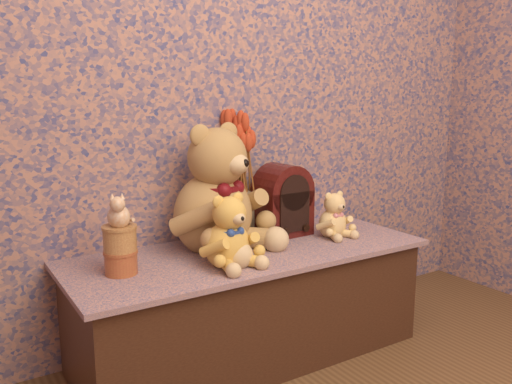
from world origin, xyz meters
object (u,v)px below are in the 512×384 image
Objects in this scene: biscuit_tin_lower at (121,263)px; ceramic_vase at (242,214)px; teddy_small at (333,212)px; cat_figurine at (118,209)px; teddy_medium at (227,227)px; cathedral_radio at (283,199)px; teddy_large at (213,182)px.

ceramic_vase is at bearing 19.00° from biscuit_tin_lower.
teddy_small is 1.91× the size of biscuit_tin_lower.
cat_figurine reaches higher than ceramic_vase.
cathedral_radio is (0.40, 0.23, 0.01)m from teddy_medium.
teddy_medium is at bearing -126.70° from teddy_large.
ceramic_vase is at bearing 40.27° from cat_figurine.
biscuit_tin_lower is at bearing 0.00° from cat_figurine.
ceramic_vase is (0.19, 0.10, -0.17)m from teddy_large.
teddy_medium is 2.55× the size of biscuit_tin_lower.
ceramic_vase is (-0.32, 0.22, -0.01)m from teddy_small.
teddy_large is 4.84× the size of biscuit_tin_lower.
teddy_small is at bearing 20.42° from cat_figurine.
cat_figurine reaches higher than teddy_medium.
teddy_medium reaches higher than teddy_small.
teddy_medium is at bearing -172.88° from teddy_small.
teddy_medium is 0.90× the size of cathedral_radio.
biscuit_tin_lower is (-0.92, 0.01, -0.06)m from teddy_small.
teddy_small is 0.22m from cathedral_radio.
cathedral_radio is at bearing 137.98° from teddy_small.
biscuit_tin_lower is (-0.76, -0.12, -0.11)m from cathedral_radio.
teddy_small is at bearing -0.85° from biscuit_tin_lower.
cat_figurine is at bearing 171.79° from teddy_large.
teddy_medium is 1.33× the size of teddy_small.
cat_figurine is (0.00, 0.00, 0.19)m from biscuit_tin_lower.
cathedral_radio is 2.53× the size of cat_figurine.
teddy_small is 0.39m from ceramic_vase.
cat_figurine is at bearing 176.72° from teddy_small.
ceramic_vase is 1.54× the size of cat_figurine.
cathedral_radio is 0.77m from cat_figurine.
biscuit_tin_lower is at bearing 171.79° from teddy_large.
teddy_medium is 1.48× the size of ceramic_vase.
biscuit_tin_lower is at bearing -173.30° from cathedral_radio.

